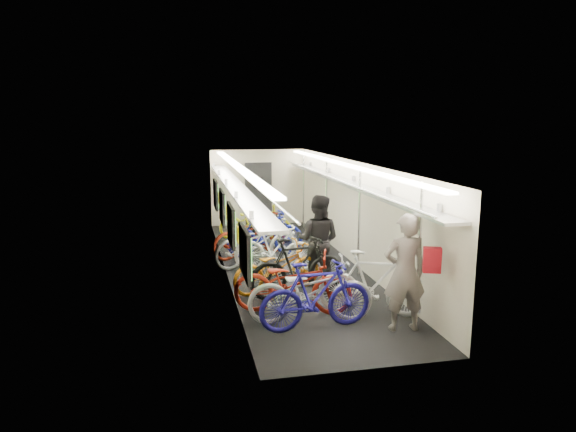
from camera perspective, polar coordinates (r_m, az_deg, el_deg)
name	(u,v)px	position (r m, az deg, el deg)	size (l,w,h in m)	color
train_car_shell	(270,192)	(12.10, -2.01, 2.71)	(10.00, 10.00, 10.00)	black
bicycle_0	(310,291)	(8.57, 2.51, -8.31)	(0.73, 2.08, 1.09)	#A8A7AB
bicycle_1	(316,296)	(8.30, 3.10, -8.82)	(0.53, 1.88, 1.13)	navy
bicycle_2	(292,283)	(8.96, 0.49, -7.46)	(0.72, 2.07, 1.09)	maroon
bicycle_3	(297,267)	(9.78, 1.06, -5.67)	(0.55, 1.93, 1.16)	black
bicycle_4	(277,267)	(10.08, -1.20, -5.71)	(0.65, 1.87, 0.98)	orange
bicycle_5	(275,248)	(11.33, -1.51, -3.57)	(0.51, 1.81, 1.09)	silver
bicycle_6	(256,243)	(11.82, -3.52, -2.96)	(0.73, 2.09, 1.10)	#9C9CA1
bicycle_7	(265,233)	(12.66, -2.56, -1.87)	(0.55, 1.94, 1.17)	navy
bicycle_8	(250,235)	(12.63, -4.22, -2.09)	(0.73, 2.08, 1.09)	maroon
bicycle_9	(267,230)	(13.55, -2.34, -1.51)	(0.44, 1.57, 0.95)	black
bicycle_10	(255,222)	(14.27, -3.68, -0.66)	(0.70, 2.02, 1.06)	gold
bicycle_11	(374,283)	(8.98, 9.49, -7.38)	(0.54, 1.90, 1.14)	silver
passenger_near	(405,272)	(8.36, 12.84, -6.14)	(0.69, 0.46, 1.91)	slate
passenger_mid	(318,240)	(10.43, 3.35, -2.69)	(0.90, 0.70, 1.85)	black
backpack	(432,260)	(7.94, 15.72, -4.72)	(0.26, 0.14, 0.38)	#A2101C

